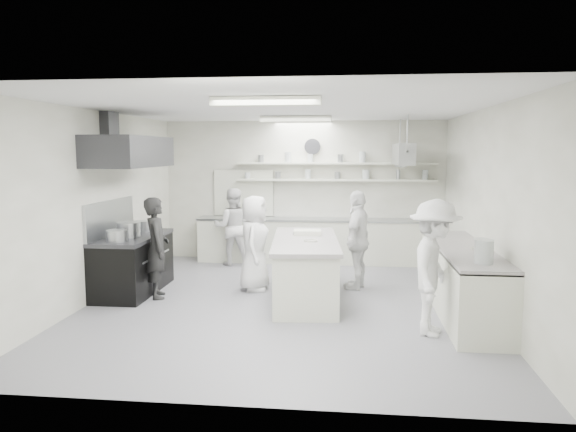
# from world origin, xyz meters

# --- Properties ---
(floor) EXTENTS (6.00, 7.00, 0.02)m
(floor) POSITION_xyz_m (0.00, 0.00, -0.01)
(floor) COLOR gray
(floor) RESTS_ON ground
(ceiling) EXTENTS (6.00, 7.00, 0.02)m
(ceiling) POSITION_xyz_m (0.00, 0.00, 3.01)
(ceiling) COLOR silver
(ceiling) RESTS_ON wall_back
(wall_back) EXTENTS (6.00, 0.04, 3.00)m
(wall_back) POSITION_xyz_m (0.00, 3.50, 1.50)
(wall_back) COLOR silver
(wall_back) RESTS_ON floor
(wall_front) EXTENTS (6.00, 0.04, 3.00)m
(wall_front) POSITION_xyz_m (0.00, -3.50, 1.50)
(wall_front) COLOR silver
(wall_front) RESTS_ON floor
(wall_left) EXTENTS (0.04, 7.00, 3.00)m
(wall_left) POSITION_xyz_m (-3.00, 0.00, 1.50)
(wall_left) COLOR silver
(wall_left) RESTS_ON floor
(wall_right) EXTENTS (0.04, 7.00, 3.00)m
(wall_right) POSITION_xyz_m (3.00, 0.00, 1.50)
(wall_right) COLOR silver
(wall_right) RESTS_ON floor
(stove) EXTENTS (0.80, 1.80, 0.90)m
(stove) POSITION_xyz_m (-2.60, 0.40, 0.45)
(stove) COLOR black
(stove) RESTS_ON floor
(exhaust_hood) EXTENTS (0.85, 2.00, 0.50)m
(exhaust_hood) POSITION_xyz_m (-2.60, 0.40, 2.35)
(exhaust_hood) COLOR #343439
(exhaust_hood) RESTS_ON wall_left
(back_counter) EXTENTS (5.00, 0.60, 0.92)m
(back_counter) POSITION_xyz_m (0.30, 3.20, 0.46)
(back_counter) COLOR silver
(back_counter) RESTS_ON floor
(shelf_lower) EXTENTS (4.20, 0.26, 0.04)m
(shelf_lower) POSITION_xyz_m (0.70, 3.37, 1.75)
(shelf_lower) COLOR silver
(shelf_lower) RESTS_ON wall_back
(shelf_upper) EXTENTS (4.20, 0.26, 0.04)m
(shelf_upper) POSITION_xyz_m (0.70, 3.37, 2.10)
(shelf_upper) COLOR silver
(shelf_upper) RESTS_ON wall_back
(pass_through_window) EXTENTS (1.30, 0.04, 1.00)m
(pass_through_window) POSITION_xyz_m (-1.30, 3.48, 1.45)
(pass_through_window) COLOR black
(pass_through_window) RESTS_ON wall_back
(wall_clock) EXTENTS (0.32, 0.05, 0.32)m
(wall_clock) POSITION_xyz_m (0.20, 3.46, 2.45)
(wall_clock) COLOR silver
(wall_clock) RESTS_ON wall_back
(right_counter) EXTENTS (0.74, 3.30, 0.94)m
(right_counter) POSITION_xyz_m (2.65, -0.20, 0.47)
(right_counter) COLOR silver
(right_counter) RESTS_ON floor
(pot_rack) EXTENTS (0.30, 1.60, 0.40)m
(pot_rack) POSITION_xyz_m (2.00, 2.40, 2.30)
(pot_rack) COLOR #A0A3A9
(pot_rack) RESTS_ON ceiling
(light_fixture_front) EXTENTS (1.30, 0.25, 0.10)m
(light_fixture_front) POSITION_xyz_m (0.00, -1.80, 2.94)
(light_fixture_front) COLOR silver
(light_fixture_front) RESTS_ON ceiling
(light_fixture_rear) EXTENTS (1.30, 0.25, 0.10)m
(light_fixture_rear) POSITION_xyz_m (0.00, 1.80, 2.94)
(light_fixture_rear) COLOR silver
(light_fixture_rear) RESTS_ON ceiling
(prep_island) EXTENTS (1.15, 2.57, 0.92)m
(prep_island) POSITION_xyz_m (0.30, 0.31, 0.46)
(prep_island) COLOR silver
(prep_island) RESTS_ON floor
(stove_pot) EXTENTS (0.38, 0.38, 0.29)m
(stove_pot) POSITION_xyz_m (-2.60, 0.27, 1.06)
(stove_pot) COLOR #A0A3A9
(stove_pot) RESTS_ON stove
(cook_stove) EXTENTS (0.58, 0.69, 1.63)m
(cook_stove) POSITION_xyz_m (-2.08, 0.12, 0.81)
(cook_stove) COLOR black
(cook_stove) RESTS_ON floor
(cook_back) EXTENTS (0.86, 0.72, 1.60)m
(cook_back) POSITION_xyz_m (-1.41, 2.79, 0.80)
(cook_back) COLOR white
(cook_back) RESTS_ON floor
(cook_island_left) EXTENTS (0.52, 0.79, 1.62)m
(cook_island_left) POSITION_xyz_m (-0.60, 0.77, 0.81)
(cook_island_left) COLOR white
(cook_island_left) RESTS_ON floor
(cook_island_right) EXTENTS (0.69, 1.07, 1.70)m
(cook_island_right) POSITION_xyz_m (1.14, 1.08, 0.85)
(cook_island_right) COLOR white
(cook_island_right) RESTS_ON floor
(cook_right) EXTENTS (0.95, 1.28, 1.76)m
(cook_right) POSITION_xyz_m (2.08, -1.24, 0.88)
(cook_right) COLOR white
(cook_right) RESTS_ON floor
(bowl_island_a) EXTENTS (0.31, 0.31, 0.06)m
(bowl_island_a) POSITION_xyz_m (0.18, 0.79, 0.95)
(bowl_island_a) COLOR #A0A3A9
(bowl_island_a) RESTS_ON prep_island
(bowl_island_b) EXTENTS (0.25, 0.25, 0.07)m
(bowl_island_b) POSITION_xyz_m (0.40, 0.09, 0.95)
(bowl_island_b) COLOR silver
(bowl_island_b) RESTS_ON prep_island
(bowl_right) EXTENTS (0.22, 0.22, 0.05)m
(bowl_right) POSITION_xyz_m (2.82, -0.39, 0.97)
(bowl_right) COLOR silver
(bowl_right) RESTS_ON right_counter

